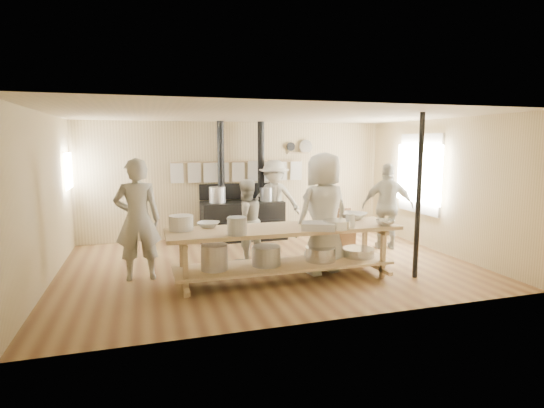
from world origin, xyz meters
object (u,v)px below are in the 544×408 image
object	(u,v)px
prep_table	(284,248)
cook_by_window	(274,200)
cook_far_left	(138,220)
cook_right	(388,206)
cook_left	(245,221)
stove	(242,216)
roasting_pan	(318,226)
chair	(345,235)
cook_center	(323,213)

from	to	relation	value
prep_table	cook_by_window	xyz separation A→B (m)	(0.70, 2.85, 0.36)
prep_table	cook_by_window	bearing A→B (deg)	76.12
cook_far_left	cook_right	size ratio (longest dim) A/B	1.10
cook_left	stove	bearing A→B (deg)	-117.75
cook_right	roasting_pan	world-z (taller)	cook_right
roasting_pan	cook_far_left	bearing A→B (deg)	157.97
chair	cook_by_window	bearing A→B (deg)	144.64
stove	cook_left	world-z (taller)	stove
prep_table	chair	world-z (taller)	prep_table
cook_left	cook_by_window	bearing A→B (deg)	-140.00
cook_right	roasting_pan	bearing A→B (deg)	60.79
cook_far_left	cook_by_window	bearing A→B (deg)	-143.16
cook_right	chair	world-z (taller)	cook_right
cook_far_left	cook_by_window	size ratio (longest dim) A/B	1.08
stove	cook_left	distance (m)	1.81
cook_far_left	cook_by_window	xyz separation A→B (m)	(2.87, 2.13, -0.07)
cook_right	chair	distance (m)	1.06
prep_table	cook_center	world-z (taller)	cook_center
cook_far_left	prep_table	bearing A→B (deg)	161.89
cook_far_left	roasting_pan	bearing A→B (deg)	158.19
prep_table	cook_left	world-z (taller)	cook_left
cook_center	chair	world-z (taller)	cook_center
stove	cook_right	size ratio (longest dim) A/B	1.50
cook_far_left	cook_center	world-z (taller)	cook_center
prep_table	cook_center	size ratio (longest dim) A/B	1.81
cook_right	roasting_pan	size ratio (longest dim) A/B	3.53
prep_table	roasting_pan	xyz separation A→B (m)	(0.42, -0.33, 0.38)
cook_left	cook_right	size ratio (longest dim) A/B	0.86
stove	cook_center	world-z (taller)	stove
cook_far_left	chair	size ratio (longest dim) A/B	2.48
stove	prep_table	world-z (taller)	stove
cook_far_left	cook_right	distance (m)	4.85
roasting_pan	prep_table	bearing A→B (deg)	142.08
cook_center	cook_right	bearing A→B (deg)	-161.56
cook_right	cook_by_window	bearing A→B (deg)	-14.05
prep_table	cook_by_window	world-z (taller)	cook_by_window
stove	cook_by_window	xyz separation A→B (m)	(0.70, -0.17, 0.36)
prep_table	cook_by_window	distance (m)	2.96
cook_left	cook_right	distance (m)	2.97
stove	cook_left	xyz separation A→B (m)	(-0.33, -1.77, 0.23)
stove	cook_center	xyz separation A→B (m)	(0.74, -2.81, 0.47)
cook_left	chair	distance (m)	2.38
cook_by_window	prep_table	bearing A→B (deg)	-86.83
roasting_pan	cook_left	bearing A→B (deg)	115.38
stove	chair	xyz separation A→B (m)	(1.92, -1.22, -0.29)
stove	cook_right	world-z (taller)	stove
stove	cook_right	bearing A→B (deg)	-32.33
chair	roasting_pan	xyz separation A→B (m)	(-1.50, -2.13, 0.68)
chair	cook_right	bearing A→B (deg)	-26.86
prep_table	cook_left	size ratio (longest dim) A/B	2.41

